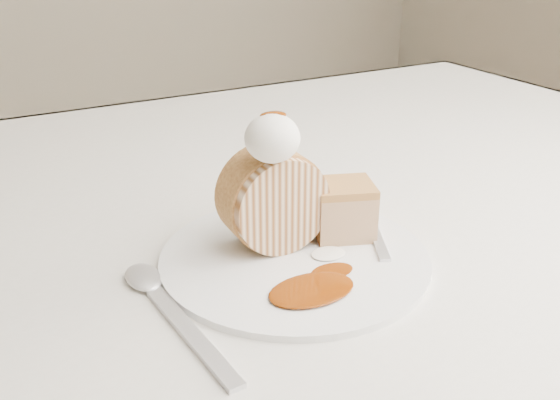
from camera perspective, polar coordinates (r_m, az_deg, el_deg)
table at (r=0.78m, az=-1.67°, el=-4.91°), size 1.40×0.90×0.75m
plate at (r=0.59m, az=1.33°, el=-5.27°), size 0.32×0.32×0.01m
roulade_slice at (r=0.58m, az=-0.60°, el=0.04°), size 0.09×0.05×0.09m
cake_chunk at (r=0.61m, az=5.82°, el=-1.15°), size 0.07×0.07×0.05m
whipped_cream at (r=0.54m, az=-0.71°, el=5.66°), size 0.05×0.05×0.04m
caramel_drizzle at (r=0.53m, az=-0.64°, el=8.30°), size 0.02×0.02×0.01m
caramel_pool at (r=0.53m, az=2.91°, el=-8.18°), size 0.09×0.07×0.00m
fork at (r=0.62m, az=8.69°, el=-3.06°), size 0.08×0.14×0.00m
spoon at (r=0.49m, az=-8.12°, el=-12.05°), size 0.04×0.18×0.00m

